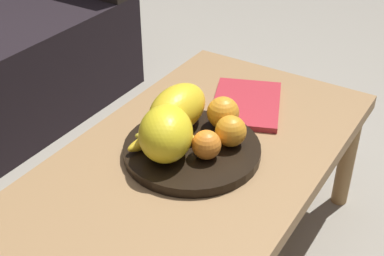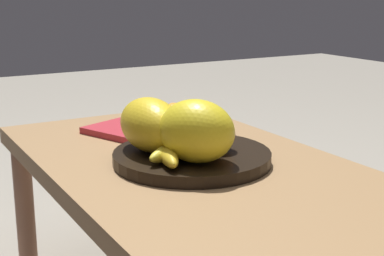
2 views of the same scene
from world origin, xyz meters
name	(u,v)px [view 2 (image 2 of 2)]	position (x,y,z in m)	size (l,w,h in m)	color
coffee_table	(209,189)	(0.00, 0.00, 0.34)	(1.15, 0.58, 0.38)	#997248
fruit_bowl	(192,157)	(0.06, 0.01, 0.39)	(0.33, 0.33, 0.03)	black
melon_large_front	(196,131)	(-0.01, 0.04, 0.47)	(0.16, 0.12, 0.12)	yellow
melon_smaller_beside	(151,125)	(0.10, 0.08, 0.46)	(0.19, 0.11, 0.11)	yellow
orange_front	(219,134)	(0.03, -0.04, 0.44)	(0.07, 0.07, 0.07)	orange
orange_left	(175,121)	(0.17, -0.01, 0.45)	(0.08, 0.08, 0.08)	orange
orange_back	(209,124)	(0.11, -0.07, 0.44)	(0.08, 0.08, 0.08)	orange
banana_bunch	(169,145)	(0.03, 0.08, 0.44)	(0.17, 0.15, 0.06)	yellow
magazine	(139,131)	(0.33, 0.00, 0.39)	(0.25, 0.18, 0.02)	#B42934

